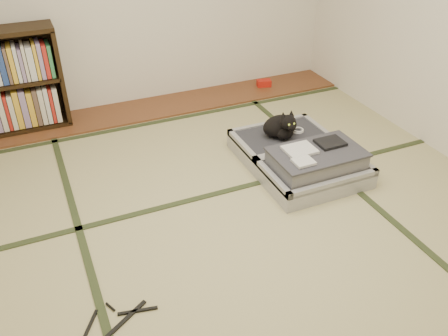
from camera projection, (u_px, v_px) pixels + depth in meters
name	position (u px, v px, depth m)	size (l,w,h in m)	color
floor	(238.00, 226.00, 3.23)	(4.50, 4.50, 0.00)	tan
wood_strip	(154.00, 108.00, 4.76)	(4.00, 0.50, 0.02)	brown
red_item	(264.00, 83.00, 5.19)	(0.15, 0.09, 0.07)	red
room_shell	(242.00, 6.00, 2.44)	(4.50, 4.50, 4.50)	white
tatami_borders	(210.00, 187.00, 3.61)	(4.00, 4.50, 0.01)	#2D381E
suitcase	(301.00, 158.00, 3.77)	(0.78, 1.04, 0.31)	#A4A3A8
cat	(282.00, 126.00, 3.91)	(0.35, 0.35, 0.28)	black
cable_coil	(298.00, 130.00, 4.05)	(0.11, 0.11, 0.03)	white
hanger	(115.00, 323.00, 2.54)	(0.44, 0.32, 0.01)	black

